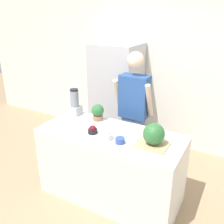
# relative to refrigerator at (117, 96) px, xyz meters

# --- Properties ---
(ground_plane) EXTENTS (14.00, 14.00, 0.00)m
(ground_plane) POSITION_rel_refrigerator_xyz_m (0.62, -1.69, -0.88)
(ground_plane) COLOR tan
(wall_back) EXTENTS (8.00, 0.06, 2.60)m
(wall_back) POSITION_rel_refrigerator_xyz_m (0.62, 0.38, 0.42)
(wall_back) COLOR white
(wall_back) RESTS_ON ground_plane
(counter_island) EXTENTS (1.72, 0.74, 0.90)m
(counter_island) POSITION_rel_refrigerator_xyz_m (0.62, -1.32, -0.42)
(counter_island) COLOR white
(counter_island) RESTS_ON ground_plane
(refrigerator) EXTENTS (0.75, 0.69, 1.75)m
(refrigerator) POSITION_rel_refrigerator_xyz_m (0.00, 0.00, 0.00)
(refrigerator) COLOR #B7B7BC
(refrigerator) RESTS_ON ground_plane
(person) EXTENTS (0.54, 0.27, 1.75)m
(person) POSITION_rel_refrigerator_xyz_m (0.60, -0.61, 0.03)
(person) COLOR #4C608C
(person) RESTS_ON ground_plane
(cutting_board) EXTENTS (0.34, 0.29, 0.01)m
(cutting_board) POSITION_rel_refrigerator_xyz_m (1.15, -1.36, 0.04)
(cutting_board) COLOR tan
(cutting_board) RESTS_ON counter_island
(watermelon) EXTENTS (0.23, 0.23, 0.23)m
(watermelon) POSITION_rel_refrigerator_xyz_m (1.16, -1.34, 0.16)
(watermelon) COLOR #2D6B33
(watermelon) RESTS_ON cutting_board
(bowl_cherries) EXTENTS (0.11, 0.11, 0.10)m
(bowl_cherries) POSITION_rel_refrigerator_xyz_m (0.45, -1.43, 0.07)
(bowl_cherries) COLOR black
(bowl_cherries) RESTS_ON counter_island
(bowl_cream) EXTENTS (0.15, 0.15, 0.12)m
(bowl_cream) POSITION_rel_refrigerator_xyz_m (0.65, -1.49, 0.08)
(bowl_cream) COLOR white
(bowl_cream) RESTS_ON counter_island
(bowl_small_blue) EXTENTS (0.10, 0.10, 0.06)m
(bowl_small_blue) POSITION_rel_refrigerator_xyz_m (0.83, -1.48, 0.06)
(bowl_small_blue) COLOR #334C9E
(bowl_small_blue) RESTS_ON counter_island
(blender) EXTENTS (0.15, 0.15, 0.36)m
(blender) POSITION_rel_refrigerator_xyz_m (-0.08, -1.07, 0.19)
(blender) COLOR #B7B7BC
(blender) RESTS_ON counter_island
(potted_plant) EXTENTS (0.16, 0.16, 0.21)m
(potted_plant) POSITION_rel_refrigerator_xyz_m (0.30, -1.08, 0.14)
(potted_plant) COLOR #996647
(potted_plant) RESTS_ON counter_island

